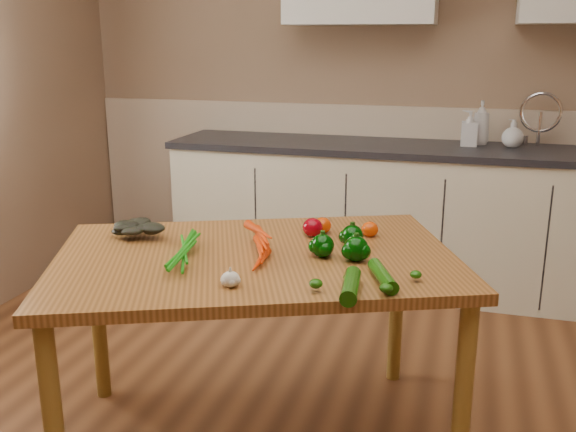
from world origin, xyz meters
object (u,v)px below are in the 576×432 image
(table, at_px, (256,276))
(soap_bottle_c, at_px, (513,133))
(pepper_c, at_px, (356,249))
(leafy_greens, at_px, (140,224))
(garlic_bulb, at_px, (231,279))
(tomato_a, at_px, (313,227))
(soap_bottle_b, at_px, (470,128))
(zucchini_b, at_px, (351,286))
(pepper_a, at_px, (323,246))
(carrot_bunch, at_px, (236,247))
(pepper_b, at_px, (352,236))
(tomato_c, at_px, (370,229))
(zucchini_a, at_px, (383,276))
(soap_bottle_a, at_px, (481,123))
(tomato_b, at_px, (322,225))

(table, bearing_deg, soap_bottle_c, 40.84)
(pepper_c, bearing_deg, soap_bottle_c, 72.50)
(leafy_greens, height_order, garlic_bulb, leafy_greens)
(tomato_a, bearing_deg, soap_bottle_b, 70.85)
(garlic_bulb, bearing_deg, zucchini_b, 6.91)
(garlic_bulb, relative_size, pepper_a, 0.71)
(pepper_c, height_order, tomato_a, pepper_c)
(carrot_bunch, distance_m, pepper_b, 0.44)
(pepper_c, xyz_separation_m, zucchini_b, (0.04, -0.30, -0.02))
(carrot_bunch, distance_m, leafy_greens, 0.46)
(garlic_bulb, distance_m, tomato_c, 0.73)
(tomato_a, xyz_separation_m, zucchini_a, (0.34, -0.42, -0.01))
(soap_bottle_c, bearing_deg, soap_bottle_a, -99.72)
(garlic_bulb, height_order, pepper_c, pepper_c)
(leafy_greens, xyz_separation_m, pepper_b, (0.82, 0.11, -0.01))
(soap_bottle_b, height_order, soap_bottle_c, soap_bottle_b)
(leafy_greens, bearing_deg, table, -7.97)
(table, bearing_deg, tomato_a, 38.73)
(zucchini_a, bearing_deg, table, 161.90)
(pepper_b, xyz_separation_m, tomato_c, (0.04, 0.14, -0.01))
(table, xyz_separation_m, soap_bottle_c, (0.95, 1.90, 0.30))
(pepper_c, relative_size, tomato_b, 1.25)
(table, height_order, garlic_bulb, garlic_bulb)
(soap_bottle_a, distance_m, tomato_c, 1.69)
(garlic_bulb, relative_size, pepper_b, 0.71)
(soap_bottle_b, height_order, pepper_a, soap_bottle_b)
(pepper_a, height_order, pepper_b, same)
(tomato_a, height_order, zucchini_a, tomato_a)
(carrot_bunch, relative_size, tomato_c, 4.02)
(table, height_order, soap_bottle_a, soap_bottle_a)
(pepper_c, distance_m, tomato_c, 0.30)
(soap_bottle_c, xyz_separation_m, tomato_b, (-0.78, -1.59, -0.18))
(zucchini_a, bearing_deg, tomato_a, 128.39)
(leafy_greens, bearing_deg, zucchini_b, -21.00)
(leafy_greens, relative_size, tomato_c, 3.09)
(pepper_a, distance_m, tomato_b, 0.29)
(table, xyz_separation_m, carrot_bunch, (-0.06, -0.04, 0.12))
(pepper_b, distance_m, tomato_a, 0.19)
(soap_bottle_b, xyz_separation_m, tomato_c, (-0.34, -1.55, -0.21))
(table, height_order, tomato_c, tomato_c)
(soap_bottle_a, bearing_deg, leafy_greens, 54.69)
(soap_bottle_c, bearing_deg, pepper_b, -15.33)
(carrot_bunch, bearing_deg, garlic_bulb, -95.47)
(tomato_a, distance_m, zucchini_a, 0.54)
(pepper_b, bearing_deg, tomato_c, 73.23)
(tomato_b, height_order, tomato_c, tomato_b)
(tomato_b, bearing_deg, garlic_bulb, -102.98)
(carrot_bunch, bearing_deg, leafy_greens, 142.96)
(table, distance_m, pepper_b, 0.39)
(soap_bottle_c, bearing_deg, leafy_greens, -33.55)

